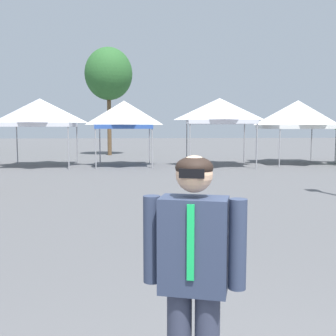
% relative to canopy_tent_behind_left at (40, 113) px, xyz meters
% --- Properties ---
extents(canopy_tent_behind_left, '(3.33, 3.33, 3.34)m').
position_rel_canopy_tent_behind_left_xyz_m(canopy_tent_behind_left, '(0.00, 0.00, 0.00)').
color(canopy_tent_behind_left, '#9E9EA3').
rests_on(canopy_tent_behind_left, ground).
extents(canopy_tent_far_left, '(2.81, 2.81, 3.25)m').
position_rel_canopy_tent_behind_left_xyz_m(canopy_tent_far_left, '(4.12, -0.06, -0.09)').
color(canopy_tent_far_left, '#9E9EA3').
rests_on(canopy_tent_far_left, ground).
extents(canopy_tent_behind_center, '(3.51, 3.51, 3.38)m').
position_rel_canopy_tent_behind_left_xyz_m(canopy_tent_behind_center, '(8.86, -0.41, 0.09)').
color(canopy_tent_behind_center, '#9E9EA3').
rests_on(canopy_tent_behind_center, ground).
extents(canopy_tent_far_right, '(3.64, 3.64, 3.35)m').
position_rel_canopy_tent_behind_left_xyz_m(canopy_tent_far_right, '(13.27, 0.53, -0.05)').
color(canopy_tent_far_right, '#9E9EA3').
rests_on(canopy_tent_far_right, ground).
extents(person_foreground, '(0.63, 0.35, 1.78)m').
position_rel_canopy_tent_behind_left_xyz_m(person_foreground, '(5.03, -18.21, -1.62)').
color(person_foreground, '#33384C').
rests_on(person_foreground, ground).
extents(tree_behind_tents_center, '(3.24, 3.24, 7.36)m').
position_rel_canopy_tent_behind_left_xyz_m(tree_behind_tents_center, '(2.88, 7.96, 2.89)').
color(tree_behind_tents_center, brown).
rests_on(tree_behind_tents_center, ground).
extents(traffic_cone_lot_center, '(0.32, 0.32, 0.51)m').
position_rel_canopy_tent_behind_left_xyz_m(traffic_cone_lot_center, '(5.59, -14.98, -2.40)').
color(traffic_cone_lot_center, orange).
rests_on(traffic_cone_lot_center, ground).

